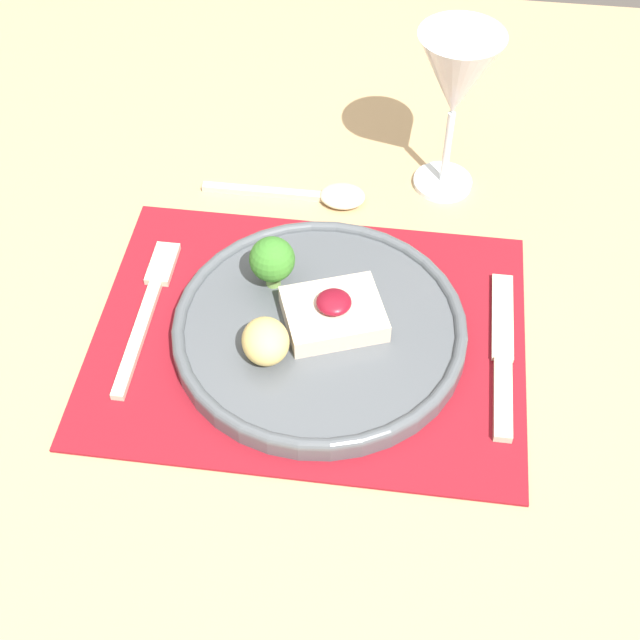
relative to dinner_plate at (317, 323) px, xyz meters
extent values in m
cube|color=tan|center=(-0.01, 0.00, -0.03)|extent=(1.13, 1.26, 0.03)
cylinder|color=tan|center=(-0.50, 0.56, -0.42)|extent=(0.06, 0.06, 0.74)
cube|color=maroon|center=(-0.01, 0.00, -0.02)|extent=(0.40, 0.31, 0.00)
cylinder|color=#4C5156|center=(0.00, 0.00, -0.01)|extent=(0.27, 0.27, 0.02)
torus|color=#4C5156|center=(0.00, 0.00, 0.00)|extent=(0.27, 0.27, 0.01)
cube|color=beige|center=(0.01, 0.00, 0.01)|extent=(0.11, 0.10, 0.02)
ellipsoid|color=maroon|center=(0.01, 0.00, 0.03)|extent=(0.03, 0.03, 0.01)
cylinder|color=#84B256|center=(-0.05, 0.04, 0.01)|extent=(0.01, 0.01, 0.02)
sphere|color=#387A28|center=(-0.05, 0.04, 0.03)|extent=(0.04, 0.04, 0.04)
ellipsoid|color=#DBBC6B|center=(-0.04, -0.04, 0.02)|extent=(0.06, 0.06, 0.04)
cube|color=beige|center=(-0.16, -0.03, -0.01)|extent=(0.01, 0.14, 0.01)
cube|color=beige|center=(-0.16, 0.07, -0.01)|extent=(0.02, 0.05, 0.01)
cube|color=beige|center=(0.17, -0.06, -0.01)|extent=(0.02, 0.09, 0.01)
cube|color=beige|center=(0.17, 0.04, -0.01)|extent=(0.02, 0.11, 0.00)
cube|color=beige|center=(-0.08, 0.19, -0.01)|extent=(0.13, 0.01, 0.01)
ellipsoid|color=beige|center=(0.00, 0.19, -0.01)|extent=(0.05, 0.04, 0.01)
cylinder|color=white|center=(0.11, 0.23, -0.01)|extent=(0.06, 0.06, 0.01)
cylinder|color=white|center=(0.11, 0.23, 0.03)|extent=(0.01, 0.01, 0.09)
cone|color=white|center=(0.11, 0.23, 0.12)|extent=(0.09, 0.09, 0.09)
camera|label=1|loc=(0.07, -0.53, 0.63)|focal=50.00mm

